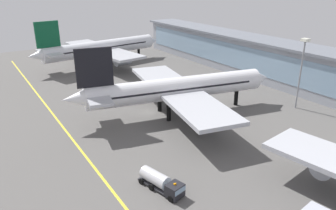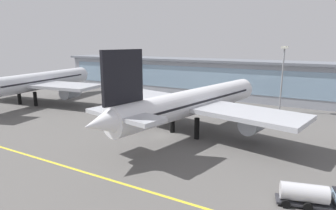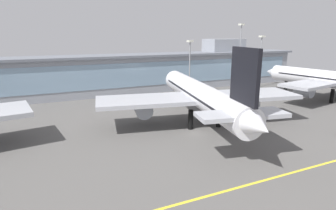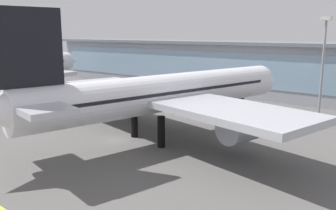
% 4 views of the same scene
% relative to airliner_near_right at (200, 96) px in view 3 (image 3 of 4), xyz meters
% --- Properties ---
extents(ground_plane, '(207.08, 207.08, 0.00)m').
position_rel_airliner_near_right_xyz_m(ground_plane, '(-4.75, -5.61, -6.95)').
color(ground_plane, '#5B5956').
extents(taxiway_centreline_stripe, '(165.67, 0.50, 0.01)m').
position_rel_airliner_near_right_xyz_m(taxiway_centreline_stripe, '(-4.75, -27.61, -6.94)').
color(taxiway_centreline_stripe, yellow).
rests_on(taxiway_centreline_stripe, ground).
extents(terminal_building, '(150.92, 14.00, 19.09)m').
position_rel_airliner_near_right_xyz_m(terminal_building, '(-3.12, 44.56, 0.40)').
color(terminal_building, '#9399A3').
rests_on(terminal_building, ground).
extents(airliner_near_right, '(49.50, 56.35, 19.04)m').
position_rel_airliner_near_right_xyz_m(airliner_near_right, '(0.00, 0.00, 0.00)').
color(airliner_near_right, black).
rests_on(airliner_near_right, ground).
extents(airliner_far_right, '(41.89, 49.33, 18.42)m').
position_rel_airliner_near_right_xyz_m(airliner_far_right, '(51.65, 4.31, -0.22)').
color(airliner_far_right, black).
rests_on(airliner_far_right, ground).
extents(apron_light_mast_west, '(1.80, 1.80, 25.08)m').
position_rel_airliner_near_right_xyz_m(apron_light_mast_west, '(39.46, 35.26, 9.31)').
color(apron_light_mast_west, gray).
rests_on(apron_light_mast_west, ground).
extents(apron_light_mast_centre, '(1.80, 1.80, 20.58)m').
position_rel_airliner_near_right_xyz_m(apron_light_mast_centre, '(46.71, 31.42, 6.81)').
color(apron_light_mast_centre, gray).
rests_on(apron_light_mast_centre, ground).
extents(apron_light_mast_east, '(1.80, 1.80, 19.10)m').
position_rel_airliner_near_right_xyz_m(apron_light_mast_east, '(14.05, 30.50, 5.97)').
color(apron_light_mast_east, gray).
rests_on(apron_light_mast_east, ground).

